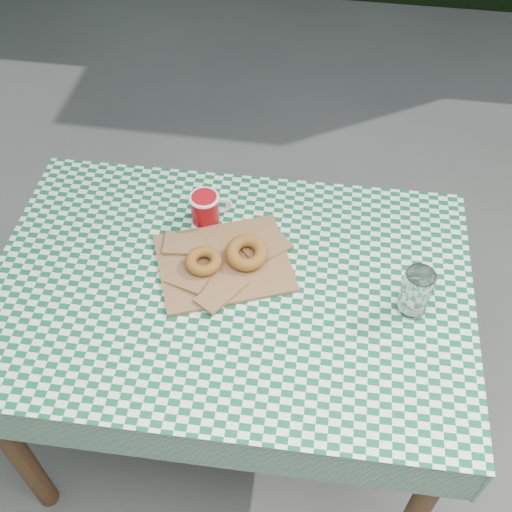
{
  "coord_description": "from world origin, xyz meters",
  "views": [
    {
      "loc": [
        0.08,
        -1.11,
        2.02
      ],
      "look_at": [
        -0.08,
        -0.07,
        0.79
      ],
      "focal_mm": 44.0,
      "sensor_mm": 36.0,
      "label": 1
    }
  ],
  "objects": [
    {
      "name": "coffee_mug",
      "position": [
        -0.24,
        0.07,
        0.8
      ],
      "size": [
        0.2,
        0.2,
        0.09
      ],
      "primitive_type": null,
      "rotation": [
        0.0,
        0.0,
        0.38
      ],
      "color": "#A40A12",
      "rests_on": "tablecloth"
    },
    {
      "name": "tablecloth",
      "position": [
        -0.14,
        -0.15,
        0.75
      ],
      "size": [
        1.25,
        0.85,
        0.01
      ],
      "primitive_type": "cube",
      "rotation": [
        0.0,
        0.0,
        0.02
      ],
      "color": "#0E5C2F",
      "rests_on": "table"
    },
    {
      "name": "paper_bag",
      "position": [
        -0.16,
        -0.09,
        0.76
      ],
      "size": [
        0.41,
        0.38,
        0.02
      ],
      "primitive_type": "cube",
      "rotation": [
        0.0,
        0.0,
        0.39
      ],
      "color": "#9B6F43",
      "rests_on": "tablecloth"
    },
    {
      "name": "bagel_front",
      "position": [
        -0.21,
        -0.11,
        0.79
      ],
      "size": [
        0.12,
        0.12,
        0.03
      ],
      "primitive_type": "torus",
      "rotation": [
        0.0,
        0.0,
        0.39
      ],
      "color": "#9E6620",
      "rests_on": "paper_bag"
    },
    {
      "name": "bagel_back",
      "position": [
        -0.1,
        -0.07,
        0.79
      ],
      "size": [
        0.12,
        0.12,
        0.03
      ],
      "primitive_type": "torus",
      "rotation": [
        0.0,
        0.0,
        0.1
      ],
      "color": "#98561F",
      "rests_on": "paper_bag"
    },
    {
      "name": "drinking_glass",
      "position": [
        0.32,
        -0.16,
        0.82
      ],
      "size": [
        0.09,
        0.09,
        0.13
      ],
      "primitive_type": "cylinder",
      "rotation": [
        0.0,
        0.0,
        0.27
      ],
      "color": "silver",
      "rests_on": "tablecloth"
    },
    {
      "name": "table",
      "position": [
        -0.14,
        -0.15,
        0.38
      ],
      "size": [
        1.23,
        0.83,
        0.75
      ],
      "primitive_type": "cube",
      "rotation": [
        0.0,
        0.0,
        0.02
      ],
      "color": "brown",
      "rests_on": "ground"
    },
    {
      "name": "ground",
      "position": [
        0.0,
        0.0,
        0.0
      ],
      "size": [
        60.0,
        60.0,
        0.0
      ],
      "primitive_type": "plane",
      "color": "#4D4D48",
      "rests_on": "ground"
    }
  ]
}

